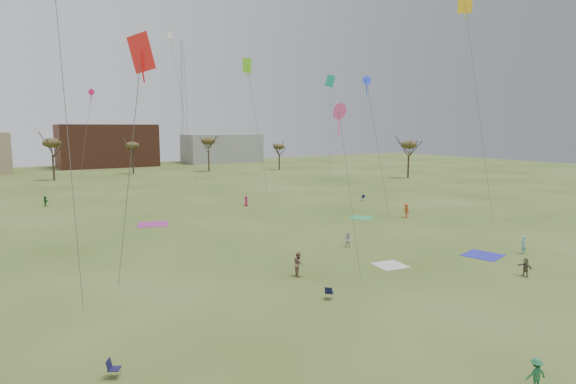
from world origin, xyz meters
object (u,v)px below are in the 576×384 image
flyer_near_center (536,374)px  camp_chair_left (114,372)px  radio_tower (184,102)px  camp_chair_center (329,295)px  camp_chair_right (363,199)px

flyer_near_center → camp_chair_left: (-15.30, 10.53, -0.45)m
flyer_near_center → camp_chair_left: flyer_near_center is taller
radio_tower → camp_chair_center: bearing=-105.2°
camp_chair_left → camp_chair_right: (43.82, 34.37, 0.00)m
camp_chair_left → flyer_near_center: bearing=-95.1°
camp_chair_right → radio_tower: 95.05m
flyer_near_center → radio_tower: bearing=-82.9°
camp_chair_right → camp_chair_center: bearing=-56.7°
camp_chair_left → camp_chair_right: same height
flyer_near_center → camp_chair_center: 13.48m
camp_chair_center → radio_tower: radio_tower is taller
flyer_near_center → camp_chair_right: 53.19m
flyer_near_center → radio_tower: size_ratio=0.03×
camp_chair_left → radio_tower: 137.49m
radio_tower → camp_chair_left: bearing=-110.7°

